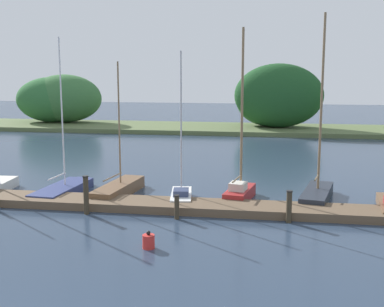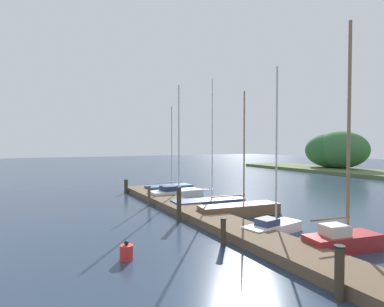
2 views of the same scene
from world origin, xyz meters
The scene contains 13 objects.
dock_pier centered at (0.00, 13.26, 0.17)m, with size 24.60×1.80×0.35m.
sailboat_0 centered at (-10.38, 15.34, 0.30)m, with size 1.33×3.67×6.47m.
sailboat_1 centered at (-7.90, 14.69, 0.37)m, with size 1.57×3.88×7.65m.
sailboat_2 centered at (-4.34, 15.18, 0.26)m, with size 1.71×4.52×7.43m.
sailboat_3 centered at (-1.60, 15.39, 0.32)m, with size 1.57×4.51×6.31m.
sailboat_4 centered at (1.55, 14.61, 0.32)m, with size 1.29×2.99×6.75m.
sailboat_5 centered at (4.17, 15.35, 0.52)m, with size 1.39×2.95×7.78m.
mooring_piling_0 centered at (-11.38, 12.16, 0.51)m, with size 0.31×0.31×1.00m.
mooring_piling_1 centered at (-6.19, 12.08, 0.58)m, with size 0.20×0.20×1.14m.
mooring_piling_2 centered at (-1.99, 12.03, 0.82)m, with size 0.25×0.25×1.63m.
mooring_piling_3 centered at (1.85, 11.94, 0.50)m, with size 0.22×0.22×0.99m.
mooring_piling_4 centered at (6.28, 12.19, 0.65)m, with size 0.25×0.25×1.29m.
channel_buoy_0 centered at (1.54, 8.52, 0.25)m, with size 0.41×0.41×0.61m.
Camera 2 is at (10.83, 5.91, 3.63)m, focal length 28.54 mm.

